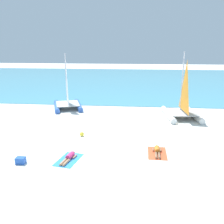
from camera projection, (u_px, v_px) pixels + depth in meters
ground_plane at (117, 112)px, 24.24m from camera, size 120.00×120.00×0.00m
ocean_water at (127, 80)px, 45.54m from camera, size 120.00×40.00×0.05m
sailboat_blue at (68, 101)px, 25.33m from camera, size 3.92×4.84×5.47m
sailboat_white at (182, 108)px, 22.14m from camera, size 3.23×4.66×5.73m
towel_left at (69, 160)px, 14.19m from camera, size 1.43×2.07×0.01m
sunbather_left at (69, 157)px, 14.22m from camera, size 0.69×1.56×0.30m
towel_right at (157, 153)px, 15.05m from camera, size 1.14×1.92×0.01m
sunbather_right at (157, 151)px, 15.08m from camera, size 0.55×1.56×0.30m
beach_ball at (82, 134)px, 17.81m from camera, size 0.30×0.30×0.30m
cooler_box at (21, 160)px, 13.72m from camera, size 0.50×0.36×0.36m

